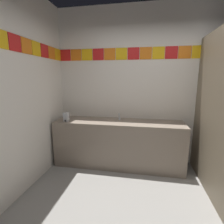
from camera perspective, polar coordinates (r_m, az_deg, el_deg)
wall_back at (r=3.22m, az=14.69°, el=8.18°), size 3.64×0.09×2.82m
vanity_counter at (r=3.13m, az=2.18°, el=-10.31°), size 2.25×0.57×0.82m
faucet_center at (r=3.08m, az=2.48°, el=-1.76°), size 0.04×0.10×0.14m
soap_dispenser at (r=3.10m, az=-15.11°, el=-1.58°), size 0.09×0.09×0.16m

